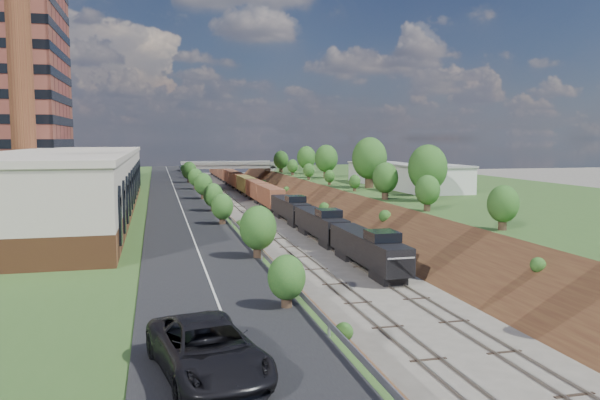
{
  "coord_description": "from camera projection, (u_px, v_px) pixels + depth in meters",
  "views": [
    {
      "loc": [
        -18.37,
        -31.88,
        13.37
      ],
      "look_at": [
        -1.57,
        36.18,
        6.0
      ],
      "focal_mm": 35.0,
      "sensor_mm": 36.0,
      "label": 1
    }
  ],
  "objects": [
    {
      "name": "ground",
      "position": [
        463.0,
        353.0,
        36.56
      ],
      "size": [
        400.0,
        400.0,
        0.0
      ],
      "primitive_type": "plane",
      "color": "#6B665B",
      "rests_on": "ground"
    },
    {
      "name": "platform_left",
      "position": [
        55.0,
        213.0,
        86.37
      ],
      "size": [
        44.0,
        180.0,
        5.0
      ],
      "primitive_type": "cube",
      "color": "#395D26",
      "rests_on": "ground"
    },
    {
      "name": "platform_right",
      "position": [
        459.0,
        201.0,
        102.1
      ],
      "size": [
        44.0,
        180.0,
        5.0
      ],
      "primitive_type": "cube",
      "color": "#395D26",
      "rests_on": "ground"
    },
    {
      "name": "embankment_left",
      "position": [
        206.0,
        224.0,
        91.87
      ],
      "size": [
        10.0,
        180.0,
        10.0
      ],
      "primitive_type": "cube",
      "rotation": [
        0.0,
        0.79,
        0.0
      ],
      "color": "brown",
      "rests_on": "ground"
    },
    {
      "name": "embankment_right",
      "position": [
        339.0,
        219.0,
        97.12
      ],
      "size": [
        10.0,
        180.0,
        10.0
      ],
      "primitive_type": "cube",
      "rotation": [
        0.0,
        0.79,
        0.0
      ],
      "color": "brown",
      "rests_on": "ground"
    },
    {
      "name": "rail_left_track",
      "position": [
        258.0,
        222.0,
        93.87
      ],
      "size": [
        1.58,
        180.0,
        0.18
      ],
      "primitive_type": "cube",
      "color": "gray",
      "rests_on": "ground"
    },
    {
      "name": "rail_right_track",
      "position": [
        290.0,
        221.0,
        95.1
      ],
      "size": [
        1.58,
        180.0,
        0.18
      ],
      "primitive_type": "cube",
      "color": "gray",
      "rests_on": "ground"
    },
    {
      "name": "road",
      "position": [
        176.0,
        193.0,
        90.27
      ],
      "size": [
        8.0,
        180.0,
        0.1
      ],
      "primitive_type": "cube",
      "color": "black",
      "rests_on": "platform_left"
    },
    {
      "name": "guardrail",
      "position": [
        203.0,
        189.0,
        91.01
      ],
      "size": [
        0.1,
        171.0,
        0.7
      ],
      "color": "#99999E",
      "rests_on": "platform_left"
    },
    {
      "name": "commercial_building",
      "position": [
        68.0,
        182.0,
        65.69
      ],
      "size": [
        14.3,
        62.3,
        7.0
      ],
      "color": "brown",
      "rests_on": "platform_left"
    },
    {
      "name": "smokestack",
      "position": [
        20.0,
        53.0,
        79.44
      ],
      "size": [
        3.2,
        3.2,
        40.0
      ],
      "primitive_type": "cylinder",
      "color": "brown",
      "rests_on": "platform_left"
    },
    {
      "name": "overpass",
      "position": [
        228.0,
        171.0,
        153.84
      ],
      "size": [
        24.5,
        8.3,
        7.4
      ],
      "color": "gray",
      "rests_on": "ground"
    },
    {
      "name": "white_building_near",
      "position": [
        431.0,
        179.0,
        91.64
      ],
      "size": [
        9.0,
        12.0,
        4.0
      ],
      "primitive_type": "cube",
      "color": "silver",
      "rests_on": "platform_right"
    },
    {
      "name": "white_building_far",
      "position": [
        376.0,
        173.0,
        112.78
      ],
      "size": [
        8.0,
        10.0,
        3.6
      ],
      "primitive_type": "cube",
      "color": "silver",
      "rests_on": "platform_right"
    },
    {
      "name": "tree_right_large",
      "position": [
        428.0,
        169.0,
        78.25
      ],
      "size": [
        5.25,
        5.25,
        7.61
      ],
      "color": "#473323",
      "rests_on": "platform_right"
    },
    {
      "name": "tree_left_crest",
      "position": [
        232.0,
        210.0,
        52.32
      ],
      "size": [
        2.45,
        2.45,
        3.55
      ],
      "color": "#473323",
      "rests_on": "platform_left"
    },
    {
      "name": "freight_train",
      "position": [
        246.0,
        184.0,
        139.84
      ],
      "size": [
        2.84,
        175.51,
        4.55
      ],
      "color": "black",
      "rests_on": "ground"
    },
    {
      "name": "suv",
      "position": [
        207.0,
        349.0,
        20.34
      ],
      "size": [
        4.46,
        7.43,
        1.93
      ],
      "primitive_type": "imported",
      "rotation": [
        0.0,
        0.0,
        0.19
      ],
      "color": "black",
      "rests_on": "road"
    }
  ]
}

